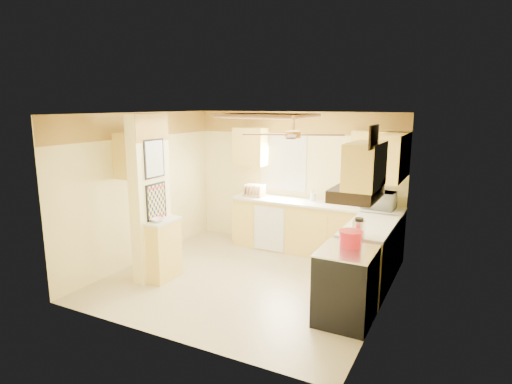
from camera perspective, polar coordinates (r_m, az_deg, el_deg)
The scene contains 34 objects.
floor at distance 6.67m, azimuth -1.18°, elevation -11.59°, with size 4.00×4.00×0.00m, color #C5B188.
ceiling at distance 6.13m, azimuth -1.28°, elevation 10.42°, with size 4.00×4.00×0.00m, color white.
wall_back at distance 7.97m, azimuth 5.28°, elevation 1.62°, with size 4.00×4.00×0.00m, color #FEEC9B.
wall_front at distance 4.76m, azimuth -12.22°, elevation -5.51°, with size 4.00×4.00×0.00m, color #FEEC9B.
wall_left at distance 7.43m, azimuth -14.93°, elevation 0.53°, with size 3.80×3.80×0.00m, color #FEEC9B.
wall_right at distance 5.64m, azimuth 16.98°, elevation -3.05°, with size 3.80×3.80×0.00m, color #FEEC9B.
wallpaper_border at distance 7.84m, azimuth 5.37°, elevation 9.17°, with size 4.00×0.02×0.40m, color #F2C247.
partition_column at distance 6.60m, azimuth -13.91°, elevation -0.78°, with size 0.20×0.70×2.50m, color #FEEC9B.
partition_ledge at distance 6.68m, azimuth -12.13°, elevation -7.69°, with size 0.25×0.55×0.90m, color #FFD963.
ledge_top at distance 6.54m, azimuth -12.31°, elevation -3.80°, with size 0.28×0.58×0.04m, color silver.
lower_cabinets_back at distance 7.71m, azimuth 7.79°, elevation -4.90°, with size 3.00×0.60×0.90m, color #FFD963.
lower_cabinets_right at distance 6.49m, azimuth 14.91°, elevation -8.40°, with size 0.60×1.40×0.90m, color #FFD963.
countertop_back at distance 7.58m, azimuth 7.86°, elevation -1.51°, with size 3.04×0.64×0.04m, color silver.
countertop_right at distance 6.35m, azimuth 15.04°, elevation -4.40°, with size 0.64×1.44×0.04m, color silver.
dishwasher_panel at distance 7.71m, azimuth 1.73°, elevation -4.94°, with size 0.58×0.02×0.80m, color white.
window at distance 8.01m, azimuth 3.62°, elevation 3.86°, with size 0.92×0.02×1.02m.
upper_cab_back_left at distance 8.09m, azimuth -0.73°, elevation 6.10°, with size 0.60×0.35×0.70m, color #FFD963.
upper_cab_back_right at distance 7.29m, azimuth 16.26°, elevation 5.03°, with size 0.90×0.35×0.70m, color #FFD963.
upper_cab_right at distance 6.78m, azimuth 17.76°, elevation 4.47°, with size 0.35×1.00×0.70m, color #FFD963.
upper_cab_left_wall at distance 7.04m, azimuth -15.48°, elevation 4.85°, with size 0.35×0.75×0.70m, color #FFD963.
upper_cab_over_stove at distance 5.01m, azimuth 14.33°, elevation 3.47°, with size 0.35×0.76×0.52m, color #FFD963.
stove at distance 5.45m, azimuth 11.91°, elevation -12.09°, with size 0.68×0.77×0.92m.
range_hood at distance 5.08m, azimuth 13.22°, elevation -0.14°, with size 0.50×0.76×0.14m, color black.
poster_menu at distance 6.43m, azimuth -13.41°, elevation 4.35°, with size 0.02×0.42×0.57m.
poster_nashville at distance 6.54m, azimuth -13.15°, elevation -1.31°, with size 0.02×0.42×0.57m.
ceiling_light_panel at distance 6.53m, azimuth 1.63°, elevation 10.10°, with size 1.35×0.95×0.06m.
ceiling_fan at distance 5.08m, azimuth 4.96°, elevation 7.71°, with size 1.15×1.15×0.26m.
vent_grate at distance 4.60m, azimuth 15.45°, elevation 7.11°, with size 0.02×0.40×0.25m, color black.
microwave at distance 7.30m, azimuth 16.05°, elevation -1.04°, with size 0.52×0.35×0.29m, color white.
bowl at distance 6.44m, azimuth -13.04°, elevation -3.66°, with size 0.19×0.19×0.05m, color white.
dutch_oven at distance 5.40m, azimuth 12.51°, elevation -6.05°, with size 0.29×0.29×0.20m.
kettle at distance 5.68m, azimuth 13.55°, elevation -4.75°, with size 0.17×0.17×0.26m.
dish_rack at distance 7.99m, azimuth -0.21°, elevation 0.00°, with size 0.38×0.28×0.22m.
utensil_crock at distance 7.70m, azimuth 7.64°, elevation -0.64°, with size 0.10×0.10×0.21m.
Camera 1 is at (2.92, -5.39, 2.63)m, focal length 30.00 mm.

